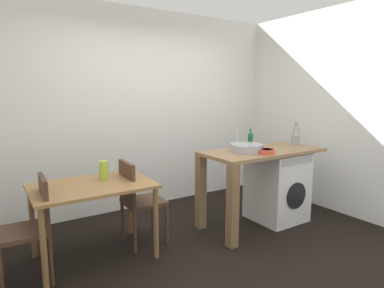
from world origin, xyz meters
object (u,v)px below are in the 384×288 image
(washing_machine, at_px, (277,186))
(chair_opposite, at_px, (137,198))
(bottle_tall_green, at_px, (250,139))
(dining_table, at_px, (93,194))
(mixing_bowl, at_px, (266,151))
(vase, at_px, (104,170))
(chair_person_seat, at_px, (32,224))
(utensil_crock, at_px, (295,139))

(washing_machine, bearing_deg, chair_opposite, 169.88)
(bottle_tall_green, bearing_deg, dining_table, 178.72)
(chair_opposite, distance_m, mixing_bowl, 1.50)
(chair_opposite, xyz_separation_m, vase, (-0.33, 0.05, 0.33))
(dining_table, distance_m, washing_machine, 2.26)
(dining_table, xyz_separation_m, chair_opposite, (0.48, 0.05, -0.14))
(washing_machine, bearing_deg, dining_table, 173.31)
(chair_opposite, distance_m, washing_machine, 1.79)
(chair_person_seat, height_order, vase, vase)
(dining_table, distance_m, mixing_bowl, 1.90)
(dining_table, height_order, bottle_tall_green, bottle_tall_green)
(bottle_tall_green, bearing_deg, chair_opposite, 176.33)
(chair_opposite, bearing_deg, mixing_bowl, 70.36)
(washing_machine, bearing_deg, mixing_bowl, -154.59)
(utensil_crock, xyz_separation_m, vase, (-2.45, 0.31, -0.15))
(bottle_tall_green, height_order, mixing_bowl, bottle_tall_green)
(washing_machine, xyz_separation_m, bottle_tall_green, (-0.27, 0.22, 0.59))
(washing_machine, xyz_separation_m, vase, (-2.08, 0.36, 0.41))
(chair_person_seat, height_order, utensil_crock, utensil_crock)
(bottle_tall_green, bearing_deg, washing_machine, -38.98)
(chair_person_seat, distance_m, chair_opposite, 1.03)
(utensil_crock, bearing_deg, vase, 172.80)
(chair_opposite, distance_m, utensil_crock, 2.19)
(dining_table, relative_size, mixing_bowl, 5.71)
(chair_person_seat, bearing_deg, mixing_bowl, -96.43)
(mixing_bowl, bearing_deg, chair_person_seat, 171.41)
(washing_machine, bearing_deg, chair_person_seat, 176.73)
(utensil_crock, bearing_deg, mixing_bowl, -162.31)
(mixing_bowl, bearing_deg, dining_table, 165.80)
(chair_person_seat, distance_m, utensil_crock, 3.18)
(chair_opposite, bearing_deg, dining_table, -82.58)
(dining_table, bearing_deg, mixing_bowl, -14.20)
(dining_table, bearing_deg, chair_opposite, 6.19)
(chair_person_seat, xyz_separation_m, utensil_crock, (3.14, -0.11, 0.48))
(chair_person_seat, distance_m, bottle_tall_green, 2.56)
(dining_table, bearing_deg, chair_person_seat, -169.33)
(bottle_tall_green, bearing_deg, mixing_bowl, -109.47)
(bottle_tall_green, bearing_deg, chair_person_seat, -178.65)
(bottle_tall_green, distance_m, utensil_crock, 0.66)
(chair_person_seat, bearing_deg, chair_opposite, -79.24)
(chair_opposite, xyz_separation_m, mixing_bowl, (1.34, -0.51, 0.44))
(chair_opposite, xyz_separation_m, bottle_tall_green, (1.49, -0.10, 0.52))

